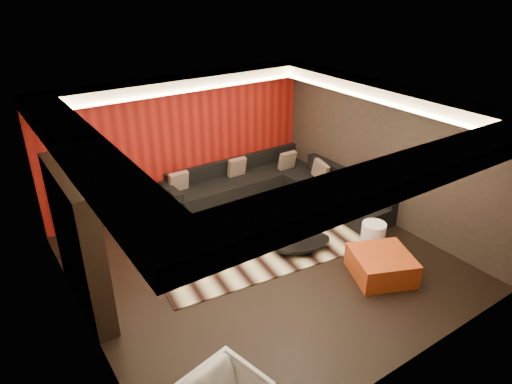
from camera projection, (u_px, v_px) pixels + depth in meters
floor at (261, 262)px, 8.14m from camera, size 6.00×6.00×0.02m
ceiling at (262, 107)px, 6.90m from camera, size 6.00×6.00×0.02m
wall_back at (181, 140)px, 9.76m from camera, size 6.00×0.02×2.80m
wall_left at (74, 247)px, 6.01m from camera, size 0.02×6.00×2.80m
wall_right at (386, 153)px, 9.04m from camera, size 0.02×6.00×2.80m
red_feature_wall at (182, 140)px, 9.73m from camera, size 5.98×0.05×2.78m
soffit_back at (184, 82)px, 8.96m from camera, size 6.00×0.60×0.22m
soffit_front at (404, 174)px, 4.95m from camera, size 6.00×0.60×0.22m
soffit_left at (82, 150)px, 5.59m from camera, size 0.60×4.80×0.22m
soffit_right at (383, 91)px, 8.32m from camera, size 0.60×4.80×0.22m
cove_back at (192, 90)px, 8.75m from camera, size 4.80×0.08×0.04m
cove_front at (379, 171)px, 5.24m from camera, size 4.80×0.08×0.04m
cove_left at (110, 151)px, 5.81m from camera, size 0.08×4.80×0.04m
cove_right at (369, 98)px, 8.19m from camera, size 0.08×4.80×0.04m
tv_surround at (78, 242)px, 6.66m from camera, size 0.30×2.00×2.20m
tv_screen at (85, 218)px, 6.59m from camera, size 0.04×1.30×0.80m
tv_shelf at (93, 261)px, 6.92m from camera, size 0.04×1.60×0.04m
rug at (248, 234)px, 8.97m from camera, size 4.32×3.45×0.02m
coffee_table at (302, 246)px, 8.39m from camera, size 1.34×1.34×0.19m
drum_stool at (190, 248)px, 8.10m from camera, size 0.41×0.41×0.43m
striped_pouf at (184, 251)px, 8.05m from camera, size 0.74×0.74×0.38m
white_side_table at (373, 237)px, 8.36m from camera, size 0.47×0.47×0.55m
orange_ottoman at (381, 265)px, 7.67m from camera, size 1.24×1.24×0.42m
sectional_sofa at (277, 187)px, 10.29m from camera, size 3.65×3.50×0.75m
throw_pillows at (276, 173)px, 10.12m from camera, size 3.19×2.75×0.50m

